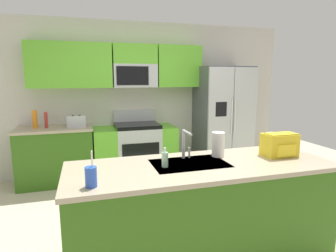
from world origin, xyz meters
TOP-DOWN VIEW (x-y plane):
  - ground_plane at (0.00, 0.00)m, footprint 9.00×9.00m
  - kitchen_wall_unit at (-0.14, 2.08)m, footprint 5.20×0.43m
  - back_counter at (-1.49, 1.80)m, footprint 1.14×0.63m
  - range_oven at (-0.23, 1.80)m, footprint 1.36×0.61m
  - refrigerator at (1.35, 1.73)m, footprint 0.90×0.76m
  - island_counter at (-0.04, -0.57)m, footprint 2.40×0.86m
  - toaster at (-1.16, 1.75)m, footprint 0.28×0.16m
  - pepper_mill at (-1.60, 1.80)m, footprint 0.05×0.05m
  - bottle_orange at (-1.76, 1.83)m, footprint 0.07×0.07m
  - sink_faucet at (-0.13, -0.38)m, footprint 0.09×0.21m
  - drink_cup_blue at (-1.01, -0.84)m, footprint 0.08×0.08m
  - soap_dispenser at (-0.38, -0.55)m, footprint 0.06×0.06m
  - paper_towel_roll at (0.21, -0.38)m, footprint 0.12×0.12m
  - backpack at (0.80, -0.54)m, footprint 0.32×0.22m

SIDE VIEW (x-z plane):
  - ground_plane at x=0.00m, z-range 0.00..0.00m
  - range_oven at x=-0.23m, z-range -0.11..0.99m
  - back_counter at x=-1.49m, z-range 0.00..0.90m
  - island_counter at x=-0.04m, z-range 0.00..0.90m
  - refrigerator at x=1.35m, z-range 0.00..1.85m
  - soap_dispenser at x=-0.38m, z-range 0.88..1.05m
  - drink_cup_blue at x=-1.01m, z-range 0.84..1.11m
  - toaster at x=-1.16m, z-range 0.90..1.08m
  - backpack at x=0.80m, z-range 0.90..1.13m
  - paper_towel_roll at x=0.21m, z-range 0.90..1.14m
  - pepper_mill at x=-1.60m, z-range 0.90..1.14m
  - bottle_orange at x=-1.76m, z-range 0.90..1.17m
  - sink_faucet at x=-0.13m, z-range 0.93..1.21m
  - kitchen_wall_unit at x=-0.14m, z-range 0.17..2.77m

